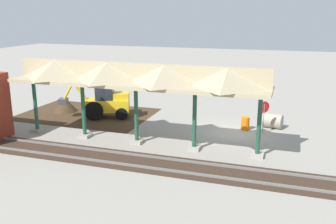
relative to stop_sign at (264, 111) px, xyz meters
name	(u,v)px	position (x,y,z in m)	size (l,w,h in m)	color
ground_plane	(233,133)	(1.89, 0.49, -1.57)	(120.00, 120.00, 0.00)	gray
dirt_work_zone	(87,114)	(13.53, -0.65, -1.56)	(10.12, 7.00, 0.01)	#42301E
platform_canopy	(135,76)	(7.14, 4.30, 2.60)	(15.61, 3.20, 4.90)	#9E998E
rail_tracks	(212,171)	(1.89, 7.07, -1.54)	(60.00, 2.58, 0.15)	slate
stop_sign	(264,111)	(0.00, 0.00, 0.00)	(0.61, 0.50, 2.18)	gray
backhoe	(106,101)	(11.61, -0.32, -0.30)	(5.30, 2.83, 2.82)	yellow
dirt_mound	(66,111)	(15.59, -0.93, -1.57)	(3.79, 3.79, 2.18)	#42301E
concrete_pipe	(273,121)	(-0.53, -1.57, -1.07)	(1.43, 1.22, 0.99)	#9E9384
traffic_barrel	(245,123)	(1.20, -0.50, -1.12)	(0.56, 0.56, 0.90)	orange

